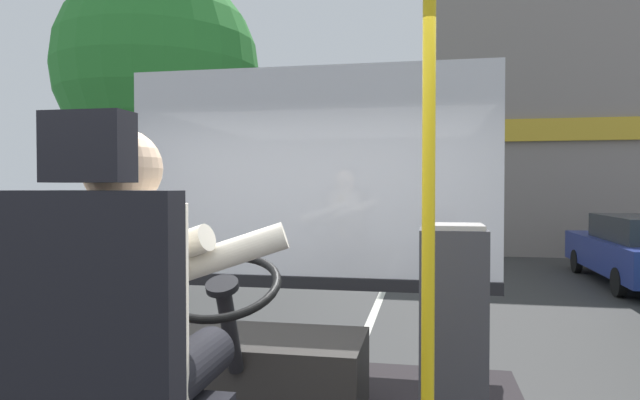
% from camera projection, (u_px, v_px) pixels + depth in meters
% --- Properties ---
extents(ground, '(18.00, 44.00, 0.06)m').
position_uv_depth(ground, '(385.00, 287.00, 10.81)').
color(ground, '#323232').
extents(driver_seat, '(0.48, 0.48, 1.34)m').
position_uv_depth(driver_seat, '(113.00, 395.00, 1.53)').
color(driver_seat, black).
rests_on(driver_seat, bus_floor).
extents(bus_driver, '(0.82, 0.62, 0.83)m').
position_uv_depth(bus_driver, '(135.00, 310.00, 1.64)').
color(bus_driver, black).
rests_on(bus_driver, driver_seat).
extents(steering_console, '(1.10, 0.97, 0.85)m').
position_uv_depth(steering_console, '(254.00, 372.00, 2.79)').
color(steering_console, '#282623').
rests_on(steering_console, bus_floor).
extents(handrail_pole, '(0.04, 0.04, 2.02)m').
position_uv_depth(handrail_pole, '(428.00, 230.00, 1.86)').
color(handrail_pole, gold).
rests_on(handrail_pole, bus_floor).
extents(fare_box, '(0.28, 0.26, 0.99)m').
position_uv_depth(fare_box, '(452.00, 342.00, 2.35)').
color(fare_box, '#333338').
rests_on(fare_box, bus_floor).
extents(windshield_panel, '(2.50, 0.08, 1.48)m').
position_uv_depth(windshield_panel, '(308.00, 202.00, 3.71)').
color(windshield_panel, silver).
extents(street_tree, '(3.48, 3.48, 5.70)m').
position_uv_depth(street_tree, '(158.00, 71.00, 9.66)').
color(street_tree, '#4C3828').
rests_on(street_tree, ground).
extents(shop_building, '(10.26, 5.17, 8.95)m').
position_uv_depth(shop_building, '(597.00, 104.00, 17.09)').
color(shop_building, gray).
rests_on(shop_building, ground).
extents(parked_car_black, '(1.86, 3.81, 1.25)m').
position_uv_depth(parked_car_black, '(574.00, 228.00, 17.20)').
color(parked_car_black, black).
rests_on(parked_car_black, ground).
extents(parked_car_silver, '(1.88, 4.21, 1.29)m').
position_uv_depth(parked_car_silver, '(538.00, 217.00, 22.63)').
color(parked_car_silver, silver).
rests_on(parked_car_silver, ground).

